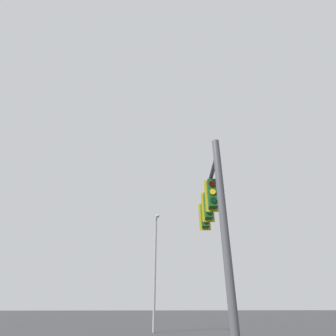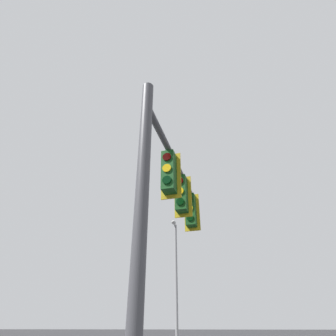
# 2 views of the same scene
# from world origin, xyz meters

# --- Properties ---
(signal_pole_near) EXTENTS (4.87, 1.14, 6.59)m
(signal_pole_near) POSITION_xyz_m (-4.27, -6.90, 4.64)
(signal_pole_near) COLOR #47474C
(signal_pole_near) RESTS_ON ground_plane
(street_lamp) EXTENTS (1.60, 0.28, 8.06)m
(street_lamp) POSITION_xyz_m (7.49, -6.00, 4.58)
(street_lamp) COLOR gray
(street_lamp) RESTS_ON ground_plane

